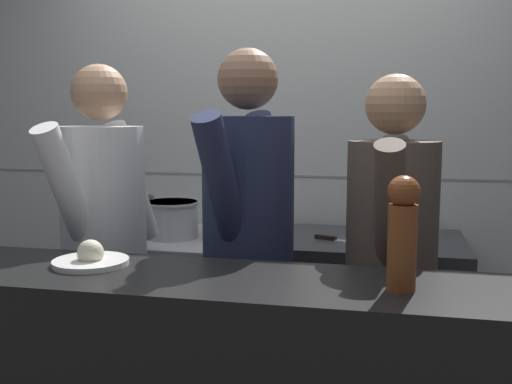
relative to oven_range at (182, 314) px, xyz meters
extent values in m
cube|color=silver|center=(0.47, 0.40, 0.87)|extent=(8.00, 0.06, 2.60)
cube|color=gray|center=(0.47, 0.37, 0.72)|extent=(8.00, 0.00, 0.01)
cube|color=#232326|center=(0.00, 0.00, -0.02)|extent=(0.90, 0.70, 0.82)
cube|color=#B7BABF|center=(0.00, 0.00, 0.41)|extent=(0.91, 0.71, 0.04)
cube|color=#B7BABF|center=(0.00, -0.33, 0.04)|extent=(0.81, 0.03, 0.10)
cube|color=#38383D|center=(0.97, 0.00, 0.01)|extent=(0.93, 0.65, 0.89)
cylinder|color=#2D2D33|center=(-0.29, 0.02, 0.53)|extent=(0.24, 0.24, 0.19)
cylinder|color=#2D2D33|center=(-0.29, 0.02, 0.62)|extent=(0.26, 0.26, 0.01)
cylinder|color=#B7BABF|center=(-0.03, -0.05, 0.52)|extent=(0.27, 0.27, 0.19)
cylinder|color=#B7BABF|center=(-0.03, -0.05, 0.61)|extent=(0.29, 0.29, 0.01)
cylinder|color=#B7BABF|center=(0.28, -0.05, 0.51)|extent=(0.23, 0.23, 0.17)
cylinder|color=#B7BABF|center=(0.28, -0.05, 0.59)|extent=(0.25, 0.25, 0.01)
cone|color=#B7BABF|center=(1.01, -0.03, 0.51)|extent=(0.28, 0.28, 0.10)
cube|color=#B7BABF|center=(0.95, -0.13, 0.46)|extent=(0.27, 0.13, 0.01)
cube|color=black|center=(0.77, -0.06, 0.47)|extent=(0.11, 0.06, 0.02)
cylinder|color=white|center=(0.12, -1.21, 0.59)|extent=(0.24, 0.24, 0.02)
sphere|color=beige|center=(0.12, -1.21, 0.62)|extent=(0.09, 0.09, 0.09)
cylinder|color=brown|center=(1.09, -1.28, 0.70)|extent=(0.08, 0.08, 0.24)
sphere|color=brown|center=(1.09, -1.28, 0.86)|extent=(0.09, 0.09, 0.09)
cube|color=black|center=(-0.08, -0.70, -0.04)|extent=(0.32, 0.24, 0.79)
cylinder|color=white|center=(-0.08, -0.70, 0.69)|extent=(0.40, 0.40, 0.65)
sphere|color=tan|center=(-0.08, -0.70, 1.15)|extent=(0.22, 0.22, 0.22)
cylinder|color=white|center=(-0.04, -0.50, 0.77)|extent=(0.16, 0.34, 0.55)
cylinder|color=white|center=(-0.12, -0.90, 0.77)|extent=(0.16, 0.34, 0.55)
cylinder|color=#262D4C|center=(0.53, -0.70, 0.72)|extent=(0.42, 0.42, 0.67)
sphere|color=#8C664C|center=(0.53, -0.70, 1.20)|extent=(0.23, 0.23, 0.23)
cylinder|color=#262D4C|center=(0.57, -0.50, 0.80)|extent=(0.17, 0.35, 0.56)
cylinder|color=#262D4C|center=(0.49, -0.91, 0.80)|extent=(0.17, 0.35, 0.56)
cylinder|color=brown|center=(1.07, -0.71, 0.65)|extent=(0.35, 0.35, 0.63)
sphere|color=tan|center=(1.07, -0.71, 1.10)|extent=(0.22, 0.22, 0.22)
cylinder|color=brown|center=(1.08, -0.51, 0.73)|extent=(0.12, 0.32, 0.53)
cylinder|color=brown|center=(1.06, -0.90, 0.73)|extent=(0.12, 0.32, 0.53)
camera|label=1|loc=(1.05, -2.93, 1.07)|focal=42.00mm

